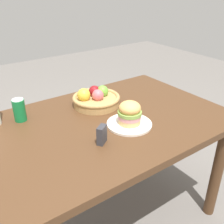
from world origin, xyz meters
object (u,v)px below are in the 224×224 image
(plate, at_px, (129,124))
(soda_can, at_px, (19,110))
(fruit_basket, at_px, (96,99))
(napkin_holder, at_px, (102,135))
(sandwich, at_px, (130,113))

(plate, distance_m, soda_can, 0.60)
(plate, height_order, fruit_basket, fruit_basket)
(fruit_basket, height_order, napkin_holder, fruit_basket)
(fruit_basket, bearing_deg, napkin_holder, -118.34)
(fruit_basket, distance_m, napkin_holder, 0.42)
(fruit_basket, bearing_deg, sandwich, -87.68)
(plate, relative_size, soda_can, 1.91)
(sandwich, xyz_separation_m, fruit_basket, (-0.01, 0.31, -0.03))
(soda_can, height_order, fruit_basket, soda_can)
(soda_can, bearing_deg, fruit_basket, -9.51)
(soda_can, bearing_deg, napkin_holder, -61.49)
(plate, distance_m, sandwich, 0.07)
(sandwich, bearing_deg, plate, 180.00)
(plate, xyz_separation_m, sandwich, (0.00, 0.00, 0.07))
(sandwich, distance_m, soda_can, 0.60)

